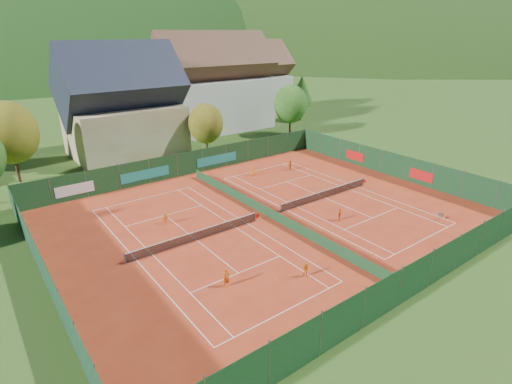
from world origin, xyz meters
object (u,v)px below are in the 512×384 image
Objects in this scene: hotel_block_a at (214,89)px; ball_hopper at (441,215)px; hotel_block_b at (250,83)px; player_left_mid at (306,270)px; player_right_far_b at (290,165)px; chalet at (123,109)px; player_left_near at (226,278)px; player_left_far at (165,218)px; player_right_near at (339,215)px; player_right_far_a at (252,171)px.

ball_hopper is at bearing -93.82° from hotel_block_a.
hotel_block_b is (14.00, 8.00, -0.76)m from hotel_block_a.
player_right_far_b is (15.52, 19.37, 0.08)m from player_left_mid.
ball_hopper is at bearing -107.40° from hotel_block_b.
chalet is 40.32m from player_left_mid.
hotel_block_a is 27.00× the size of ball_hopper.
hotel_block_a is 14.51× the size of player_left_near.
chalet is at bearing 124.72° from player_left_mid.
player_left_far is 0.87× the size of player_right_far_b.
chalet reaches higher than player_right_far_b.
hotel_block_b reaches higher than player_left_near.
hotel_block_b is at bearing -140.31° from player_left_far.
hotel_block_a is at bearing -132.82° from player_right_far_b.
hotel_block_a is 42.79m from player_right_near.
hotel_block_b is at bearing 54.58° from player_left_near.
hotel_block_a is at bearing 102.69° from player_left_mid.
player_left_mid is at bearing -91.81° from chalet.
player_right_far_b is at bearing -172.01° from player_left_far.
player_left_near reaches higher than player_left_mid.
chalet is at bearing -87.83° from player_right_far_b.
player_left_near is (-6.64, -37.31, -5.88)m from chalet.
player_right_far_a is at bearing -111.61° from hotel_block_a.
player_right_far_a is (15.61, 18.00, -0.10)m from player_left_near.
player_right_far_a is (-10.03, -25.31, -6.74)m from hotel_block_a.
player_left_far is (-24.77, -31.38, -6.79)m from hotel_block_a.
hotel_block_a is 15.87× the size of player_right_far_b.
hotel_block_a is at bearing 17.53° from chalet.
chalet reaches higher than player_right_near.
player_right_near is 0.95× the size of player_right_far_b.
ball_hopper is 0.62× the size of player_right_far_a.
player_right_near is at bearing -77.12° from chalet.
player_left_far is 16.65m from player_right_near.
hotel_block_b is 41.51m from player_right_far_a.
hotel_block_b is 55.17m from player_right_near.
player_left_far is 0.91× the size of player_right_near.
player_left_mid is at bearing 75.38° from player_right_far_a.
chalet is 44.04m from ball_hopper.
hotel_block_a reaches higher than player_right_near.
player_left_far is (-21.66, 15.24, 0.03)m from ball_hopper.
chalet reaches higher than player_right_far_a.
ball_hopper is (15.89, -40.62, -6.07)m from chalet.
player_left_mid is at bearing -113.83° from hotel_block_a.
player_left_mid is 0.93× the size of player_right_near.
player_right_far_b is (20.03, 4.90, 0.09)m from player_left_far.
player_right_far_b is (-18.74, -34.48, -5.94)m from hotel_block_b.
player_left_near is at bearing -127.69° from hotel_block_b.
player_left_mid is 22.95m from player_right_far_a.
chalet is 13.74× the size of player_left_far.
ball_hopper is 0.59× the size of player_right_far_b.
player_right_far_a reaches higher than player_left_mid.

